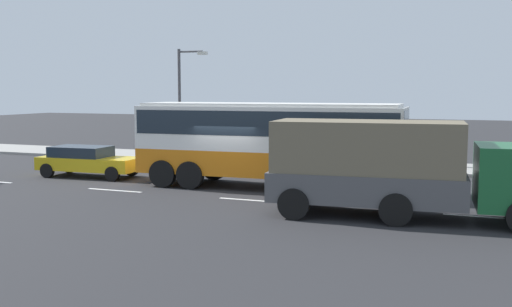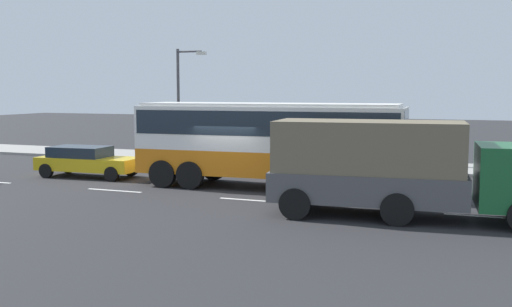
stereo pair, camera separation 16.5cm
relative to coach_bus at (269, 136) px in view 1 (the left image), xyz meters
name	(u,v)px [view 1 (the left image)]	position (x,y,z in m)	size (l,w,h in m)	color
ground_plane	(232,188)	(-1.32, -0.65, -2.09)	(120.00, 120.00, 0.00)	#28282B
sidewalk_curb	(295,162)	(-1.32, 7.83, -2.01)	(80.00, 4.00, 0.15)	gray
lane_centreline	(180,195)	(-2.54, -2.72, -2.08)	(29.56, 0.16, 0.01)	white
coach_bus	(269,136)	(0.00, 0.00, 0.00)	(10.63, 3.14, 3.37)	orange
cargo_truck	(398,166)	(5.51, -3.79, -0.51)	(8.34, 3.14, 2.94)	#19592D
car_yellow_taxi	(87,160)	(-8.62, -0.09, -1.35)	(4.68, 2.05, 1.37)	gold
pedestrian_near_curb	(460,148)	(6.91, 8.25, -1.00)	(0.32, 0.32, 1.64)	black
pedestrian_at_crossing	(285,143)	(-1.84, 7.59, -0.99)	(0.32, 0.32, 1.64)	black
street_lamp	(183,96)	(-7.05, 6.07, 1.49)	(1.71, 0.24, 5.88)	#47474C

